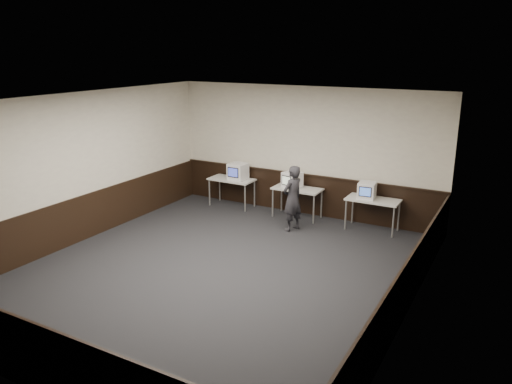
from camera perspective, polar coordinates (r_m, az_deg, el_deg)
floor at (r=9.61m, az=-4.38°, el=-9.00°), size 8.00×8.00×0.00m
ceiling at (r=8.74m, az=-4.83°, el=10.35°), size 8.00×8.00×0.00m
back_wall at (r=12.48m, az=5.60°, el=4.64°), size 7.00×0.00×7.00m
front_wall at (r=6.32m, az=-25.20°, el=-8.57°), size 7.00×0.00×7.00m
left_wall at (r=11.31m, az=-19.58°, el=2.57°), size 0.00×8.00×8.00m
right_wall at (r=7.76m, az=17.56°, el=-3.24°), size 0.00×8.00×8.00m
wainscot_back at (r=12.72m, az=5.43°, el=-0.23°), size 6.98×0.04×1.00m
wainscot_front at (r=6.84m, az=-23.92°, el=-16.95°), size 6.98×0.04×1.00m
wainscot_left at (r=11.59m, az=-19.01°, el=-2.73°), size 0.04×7.98×1.00m
wainscot_right at (r=8.18m, az=16.76°, el=-10.51°), size 0.04×7.98×1.00m
wainscot_rail at (r=12.57m, az=5.45°, el=2.02°), size 6.98×0.06×0.04m
desk_left at (r=13.20m, az=-2.79°, el=1.23°), size 1.20×0.60×0.75m
desk_center at (r=12.34m, az=4.74°, el=0.13°), size 1.20×0.60×0.75m
desk_right at (r=11.73m, az=13.22°, el=-1.12°), size 1.20×0.60×0.75m
emac_left at (r=13.04m, az=-2.09°, el=2.36°), size 0.45×0.48×0.43m
emac_center at (r=12.30m, az=4.14°, el=1.39°), size 0.50×0.51×0.39m
emac_right at (r=11.67m, az=12.56°, el=0.18°), size 0.42×0.44×0.38m
person at (r=11.42m, az=4.19°, el=-0.73°), size 0.53×0.65×1.53m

